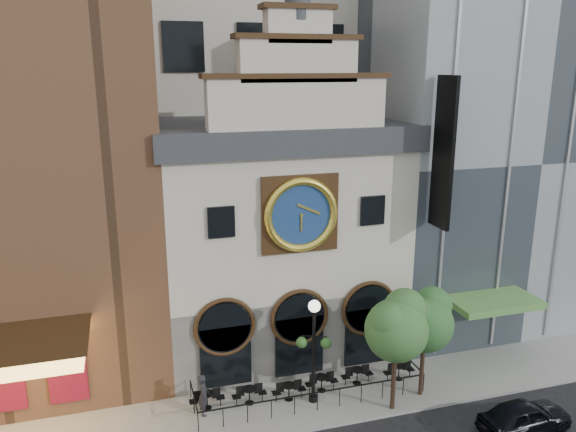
{
  "coord_description": "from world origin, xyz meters",
  "views": [
    {
      "loc": [
        -7.47,
        -19.47,
        15.1
      ],
      "look_at": [
        0.05,
        6.0,
        7.91
      ],
      "focal_mm": 35.0,
      "sensor_mm": 36.0,
      "label": 1
    }
  ],
  "objects_px": {
    "bistro_1": "(249,394)",
    "bistro_4": "(357,375)",
    "tree_left": "(397,325)",
    "tree_right": "(426,319)",
    "bistro_3": "(322,382)",
    "bistro_0": "(207,399)",
    "bistro_2": "(289,391)",
    "pedestrian": "(203,395)",
    "lamppost": "(314,340)",
    "car_right": "(525,416)",
    "bistro_5": "(399,371)"
  },
  "relations": [
    {
      "from": "bistro_2",
      "to": "pedestrian",
      "type": "bearing_deg",
      "value": 179.9
    },
    {
      "from": "bistro_0",
      "to": "pedestrian",
      "type": "distance_m",
      "value": 0.65
    },
    {
      "from": "bistro_0",
      "to": "lamppost",
      "type": "bearing_deg",
      "value": -9.6
    },
    {
      "from": "bistro_2",
      "to": "tree_left",
      "type": "relative_size",
      "value": 0.29
    },
    {
      "from": "bistro_5",
      "to": "bistro_0",
      "type": "bearing_deg",
      "value": 178.4
    },
    {
      "from": "bistro_0",
      "to": "tree_left",
      "type": "bearing_deg",
      "value": -16.04
    },
    {
      "from": "bistro_5",
      "to": "bistro_4",
      "type": "bearing_deg",
      "value": 173.69
    },
    {
      "from": "tree_right",
      "to": "bistro_0",
      "type": "bearing_deg",
      "value": 170.35
    },
    {
      "from": "bistro_3",
      "to": "bistro_0",
      "type": "bearing_deg",
      "value": 178.32
    },
    {
      "from": "bistro_2",
      "to": "tree_left",
      "type": "xyz_separation_m",
      "value": [
        4.32,
        -1.92,
        3.6
      ]
    },
    {
      "from": "car_right",
      "to": "bistro_5",
      "type": "bearing_deg",
      "value": 30.03
    },
    {
      "from": "bistro_1",
      "to": "tree_left",
      "type": "height_order",
      "value": "tree_left"
    },
    {
      "from": "bistro_0",
      "to": "bistro_2",
      "type": "height_order",
      "value": "same"
    },
    {
      "from": "bistro_0",
      "to": "lamppost",
      "type": "xyz_separation_m",
      "value": [
        4.75,
        -0.8,
        2.62
      ]
    },
    {
      "from": "pedestrian",
      "to": "lamppost",
      "type": "bearing_deg",
      "value": -87.59
    },
    {
      "from": "bistro_3",
      "to": "bistro_5",
      "type": "height_order",
      "value": "same"
    },
    {
      "from": "bistro_1",
      "to": "bistro_4",
      "type": "height_order",
      "value": "same"
    },
    {
      "from": "bistro_4",
      "to": "tree_left",
      "type": "height_order",
      "value": "tree_left"
    },
    {
      "from": "bistro_2",
      "to": "bistro_1",
      "type": "bearing_deg",
      "value": 173.24
    },
    {
      "from": "bistro_1",
      "to": "bistro_3",
      "type": "bearing_deg",
      "value": 0.23
    },
    {
      "from": "tree_right",
      "to": "car_right",
      "type": "bearing_deg",
      "value": -50.63
    },
    {
      "from": "bistro_5",
      "to": "pedestrian",
      "type": "xyz_separation_m",
      "value": [
        -9.57,
        -0.12,
        0.49
      ]
    },
    {
      "from": "car_right",
      "to": "tree_right",
      "type": "xyz_separation_m",
      "value": [
        -2.91,
        3.54,
        3.25
      ]
    },
    {
      "from": "bistro_2",
      "to": "bistro_3",
      "type": "distance_m",
      "value": 1.7
    },
    {
      "from": "bistro_4",
      "to": "tree_right",
      "type": "relative_size",
      "value": 0.3
    },
    {
      "from": "bistro_4",
      "to": "tree_right",
      "type": "distance_m",
      "value": 4.5
    },
    {
      "from": "bistro_1",
      "to": "bistro_3",
      "type": "xyz_separation_m",
      "value": [
        3.49,
        0.01,
        0.0
      ]
    },
    {
      "from": "bistro_1",
      "to": "bistro_2",
      "type": "relative_size",
      "value": 1.0
    },
    {
      "from": "pedestrian",
      "to": "tree_left",
      "type": "relative_size",
      "value": 0.35
    },
    {
      "from": "lamppost",
      "to": "bistro_3",
      "type": "bearing_deg",
      "value": 65.39
    },
    {
      "from": "tree_right",
      "to": "bistro_5",
      "type": "bearing_deg",
      "value": 107.01
    },
    {
      "from": "bistro_2",
      "to": "bistro_4",
      "type": "bearing_deg",
      "value": 5.77
    },
    {
      "from": "bistro_1",
      "to": "lamppost",
      "type": "bearing_deg",
      "value": -12.5
    },
    {
      "from": "pedestrian",
      "to": "tree_left",
      "type": "distance_m",
      "value": 9.0
    },
    {
      "from": "car_right",
      "to": "lamppost",
      "type": "xyz_separation_m",
      "value": [
        -7.95,
        4.4,
        2.53
      ]
    },
    {
      "from": "bistro_2",
      "to": "lamppost",
      "type": "relative_size",
      "value": 0.32
    },
    {
      "from": "bistro_1",
      "to": "bistro_4",
      "type": "relative_size",
      "value": 1.0
    },
    {
      "from": "bistro_4",
      "to": "pedestrian",
      "type": "height_order",
      "value": "pedestrian"
    },
    {
      "from": "bistro_2",
      "to": "pedestrian",
      "type": "height_order",
      "value": "pedestrian"
    },
    {
      "from": "car_right",
      "to": "tree_right",
      "type": "height_order",
      "value": "tree_right"
    },
    {
      "from": "bistro_2",
      "to": "tree_right",
      "type": "xyz_separation_m",
      "value": [
        6.09,
        -1.28,
        3.34
      ]
    },
    {
      "from": "bistro_5",
      "to": "car_right",
      "type": "distance_m",
      "value": 5.97
    },
    {
      "from": "tree_left",
      "to": "bistro_5",
      "type": "bearing_deg",
      "value": 56.78
    },
    {
      "from": "bistro_0",
      "to": "bistro_1",
      "type": "relative_size",
      "value": 1.0
    },
    {
      "from": "bistro_1",
      "to": "car_right",
      "type": "height_order",
      "value": "car_right"
    },
    {
      "from": "bistro_3",
      "to": "tree_left",
      "type": "relative_size",
      "value": 0.29
    },
    {
      "from": "bistro_1",
      "to": "pedestrian",
      "type": "bearing_deg",
      "value": -174.35
    },
    {
      "from": "car_right",
      "to": "pedestrian",
      "type": "relative_size",
      "value": 2.15
    },
    {
      "from": "bistro_0",
      "to": "bistro_5",
      "type": "height_order",
      "value": "same"
    },
    {
      "from": "bistro_1",
      "to": "tree_right",
      "type": "xyz_separation_m",
      "value": [
        7.9,
        -1.49,
        3.34
      ]
    }
  ]
}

